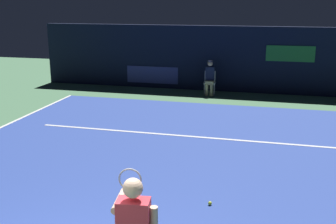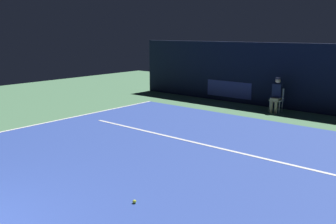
# 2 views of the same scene
# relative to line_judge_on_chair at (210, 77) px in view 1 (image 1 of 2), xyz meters

# --- Properties ---
(ground_plane) EXTENTS (30.13, 30.13, 0.00)m
(ground_plane) POSITION_rel_line_judge_on_chair_xyz_m (0.03, -7.32, -0.69)
(ground_plane) COLOR #4C7A56
(court_surface) EXTENTS (10.49, 11.60, 0.01)m
(court_surface) POSITION_rel_line_judge_on_chair_xyz_m (0.03, -7.32, -0.68)
(court_surface) COLOR #2D479E
(court_surface) RESTS_ON ground
(line_service) EXTENTS (8.18, 0.10, 0.01)m
(line_service) POSITION_rel_line_judge_on_chair_xyz_m (0.03, -5.29, -0.67)
(line_service) COLOR white
(line_service) RESTS_ON court_surface
(back_wall) EXTENTS (14.62, 0.33, 2.60)m
(back_wall) POSITION_rel_line_judge_on_chair_xyz_m (0.03, 0.89, 0.61)
(back_wall) COLOR black
(back_wall) RESTS_ON ground
(line_judge_on_chair) EXTENTS (0.47, 0.55, 1.32)m
(line_judge_on_chair) POSITION_rel_line_judge_on_chair_xyz_m (0.00, 0.00, 0.00)
(line_judge_on_chair) COLOR white
(line_judge_on_chair) RESTS_ON ground
(tennis_ball) EXTENTS (0.07, 0.07, 0.07)m
(tennis_ball) POSITION_rel_line_judge_on_chair_xyz_m (1.39, -9.00, -0.64)
(tennis_ball) COLOR #CCE033
(tennis_ball) RESTS_ON court_surface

